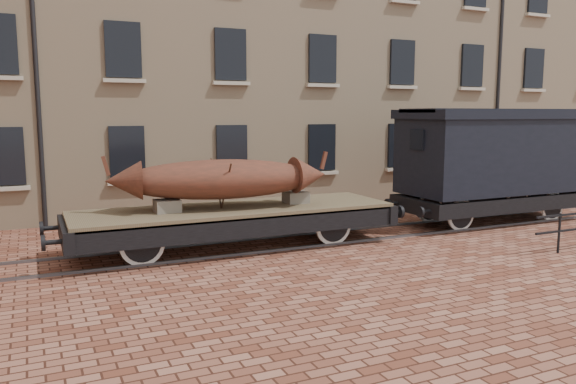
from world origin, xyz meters
name	(u,v)px	position (x,y,z in m)	size (l,w,h in m)	color
ground	(372,234)	(0.00, 0.00, 0.00)	(90.00, 90.00, 0.00)	brown
warehouse_cream	(309,34)	(3.00, 9.99, 7.00)	(40.00, 10.19, 14.00)	beige
rail_track	(372,233)	(0.00, 0.00, 0.03)	(30.00, 1.52, 0.06)	#59595E
flatcar_wagon	(235,216)	(-4.14, 0.00, 0.86)	(9.12, 2.47, 1.38)	brown
iron_boat	(221,179)	(-4.49, 0.00, 1.82)	(5.62, 2.21, 1.39)	brown
goods_van	(494,152)	(4.51, 0.00, 2.24)	(6.92, 2.52, 3.58)	black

